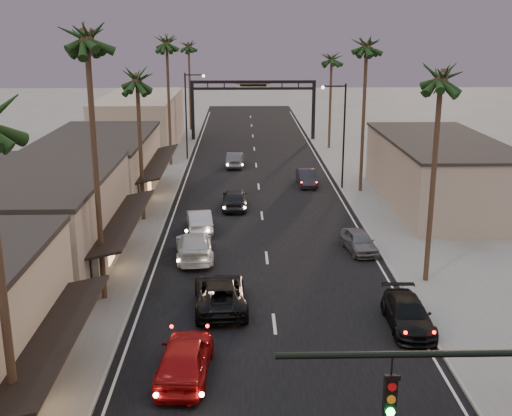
{
  "coord_description": "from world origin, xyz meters",
  "views": [
    {
      "loc": [
        -1.53,
        -8.66,
        13.59
      ],
      "look_at": [
        -0.6,
        30.34,
        2.5
      ],
      "focal_mm": 45.0,
      "sensor_mm": 36.0,
      "label": 1
    }
  ],
  "objects_px": {
    "arch": "(253,95)",
    "oncoming_pickup": "(220,294)",
    "palm_lc": "(137,74)",
    "palm_rb": "(367,41)",
    "palm_ld": "(166,39)",
    "oncoming_red": "(185,358)",
    "palm_far": "(189,43)",
    "curbside_black": "(408,314)",
    "oncoming_silver": "(199,220)",
    "palm_lb": "(86,31)",
    "palm_rc": "(332,55)",
    "streetlight_left": "(189,109)",
    "streetlight_right": "(341,128)",
    "palm_ra": "(442,70)"
  },
  "relations": [
    {
      "from": "palm_ld",
      "to": "palm_far",
      "type": "xyz_separation_m",
      "value": [
        0.3,
        23.0,
        -0.97
      ]
    },
    {
      "from": "streetlight_right",
      "to": "oncoming_red",
      "type": "relative_size",
      "value": 1.8
    },
    {
      "from": "palm_rc",
      "to": "palm_rb",
      "type": "bearing_deg",
      "value": -90.0
    },
    {
      "from": "streetlight_left",
      "to": "oncoming_red",
      "type": "height_order",
      "value": "streetlight_left"
    },
    {
      "from": "curbside_black",
      "to": "palm_ra",
      "type": "bearing_deg",
      "value": 67.29
    },
    {
      "from": "palm_ld",
      "to": "oncoming_red",
      "type": "relative_size",
      "value": 2.84
    },
    {
      "from": "palm_rc",
      "to": "palm_lb",
      "type": "bearing_deg",
      "value": -112.27
    },
    {
      "from": "palm_rc",
      "to": "palm_far",
      "type": "height_order",
      "value": "palm_far"
    },
    {
      "from": "arch",
      "to": "oncoming_red",
      "type": "height_order",
      "value": "arch"
    },
    {
      "from": "arch",
      "to": "palm_ld",
      "type": "bearing_deg",
      "value": -119.83
    },
    {
      "from": "streetlight_left",
      "to": "oncoming_red",
      "type": "xyz_separation_m",
      "value": [
        3.09,
        -43.66,
        -4.48
      ]
    },
    {
      "from": "oncoming_pickup",
      "to": "curbside_black",
      "type": "height_order",
      "value": "oncoming_pickup"
    },
    {
      "from": "arch",
      "to": "oncoming_pickup",
      "type": "xyz_separation_m",
      "value": [
        -2.61,
        -49.09,
        -4.77
      ]
    },
    {
      "from": "palm_lb",
      "to": "oncoming_silver",
      "type": "relative_size",
      "value": 3.42
    },
    {
      "from": "palm_rb",
      "to": "palm_lc",
      "type": "bearing_deg",
      "value": -155.06
    },
    {
      "from": "palm_lb",
      "to": "curbside_black",
      "type": "bearing_deg",
      "value": -13.3
    },
    {
      "from": "oncoming_pickup",
      "to": "curbside_black",
      "type": "distance_m",
      "value": 9.13
    },
    {
      "from": "palm_ra",
      "to": "curbside_black",
      "type": "height_order",
      "value": "palm_ra"
    },
    {
      "from": "oncoming_silver",
      "to": "arch",
      "type": "bearing_deg",
      "value": -104.94
    },
    {
      "from": "streetlight_right",
      "to": "palm_ld",
      "type": "relative_size",
      "value": 0.63
    },
    {
      "from": "arch",
      "to": "palm_ra",
      "type": "height_order",
      "value": "palm_ra"
    },
    {
      "from": "streetlight_left",
      "to": "oncoming_silver",
      "type": "xyz_separation_m",
      "value": [
        2.49,
        -24.41,
        -4.6
      ]
    },
    {
      "from": "palm_lc",
      "to": "streetlight_left",
      "type": "bearing_deg",
      "value": 85.63
    },
    {
      "from": "arch",
      "to": "streetlight_left",
      "type": "distance_m",
      "value": 13.85
    },
    {
      "from": "streetlight_left",
      "to": "palm_rc",
      "type": "height_order",
      "value": "palm_rc"
    },
    {
      "from": "arch",
      "to": "palm_lc",
      "type": "xyz_separation_m",
      "value": [
        -8.6,
        -34.0,
        4.94
      ]
    },
    {
      "from": "arch",
      "to": "palm_ld",
      "type": "distance_m",
      "value": 18.61
    },
    {
      "from": "oncoming_red",
      "to": "oncoming_pickup",
      "type": "xyz_separation_m",
      "value": [
        1.22,
        6.56,
        -0.09
      ]
    },
    {
      "from": "palm_rc",
      "to": "oncoming_red",
      "type": "height_order",
      "value": "palm_rc"
    },
    {
      "from": "palm_rc",
      "to": "oncoming_silver",
      "type": "distance_m",
      "value": 34.49
    },
    {
      "from": "palm_lc",
      "to": "palm_rb",
      "type": "relative_size",
      "value": 0.86
    },
    {
      "from": "arch",
      "to": "streetlight_left",
      "type": "xyz_separation_m",
      "value": [
        -6.92,
        -12.0,
        -0.2
      ]
    },
    {
      "from": "palm_far",
      "to": "oncoming_red",
      "type": "bearing_deg",
      "value": -85.98
    },
    {
      "from": "streetlight_left",
      "to": "palm_lc",
      "type": "height_order",
      "value": "palm_lc"
    },
    {
      "from": "palm_ra",
      "to": "oncoming_silver",
      "type": "height_order",
      "value": "palm_ra"
    },
    {
      "from": "palm_ld",
      "to": "oncoming_silver",
      "type": "relative_size",
      "value": 3.2
    },
    {
      "from": "palm_lb",
      "to": "palm_ra",
      "type": "xyz_separation_m",
      "value": [
        17.2,
        2.0,
        -1.94
      ]
    },
    {
      "from": "palm_lc",
      "to": "oncoming_pickup",
      "type": "bearing_deg",
      "value": -68.35
    },
    {
      "from": "streetlight_left",
      "to": "oncoming_pickup",
      "type": "distance_m",
      "value": 37.62
    },
    {
      "from": "oncoming_silver",
      "to": "palm_ra",
      "type": "bearing_deg",
      "value": 135.65
    },
    {
      "from": "palm_rb",
      "to": "oncoming_silver",
      "type": "relative_size",
      "value": 3.2
    },
    {
      "from": "palm_ld",
      "to": "palm_rb",
      "type": "bearing_deg",
      "value": -32.6
    },
    {
      "from": "oncoming_silver",
      "to": "palm_ld",
      "type": "bearing_deg",
      "value": -86.99
    },
    {
      "from": "palm_rb",
      "to": "streetlight_right",
      "type": "bearing_deg",
      "value": 149.24
    },
    {
      "from": "streetlight_right",
      "to": "oncoming_silver",
      "type": "bearing_deg",
      "value": -134.87
    },
    {
      "from": "palm_far",
      "to": "curbside_black",
      "type": "bearing_deg",
      "value": -76.3
    },
    {
      "from": "streetlight_left",
      "to": "palm_lc",
      "type": "bearing_deg",
      "value": -94.37
    },
    {
      "from": "palm_lc",
      "to": "palm_ld",
      "type": "relative_size",
      "value": 0.86
    },
    {
      "from": "streetlight_right",
      "to": "palm_lc",
      "type": "relative_size",
      "value": 0.74
    },
    {
      "from": "streetlight_right",
      "to": "streetlight_left",
      "type": "relative_size",
      "value": 1.0
    }
  ]
}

